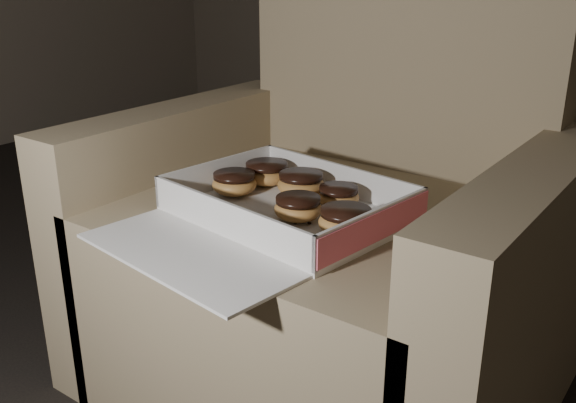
# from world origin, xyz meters

# --- Properties ---
(armchair) EXTENTS (0.83, 0.70, 0.87)m
(armchair) POSITION_xyz_m (0.15, 0.39, 0.27)
(armchair) COLOR #8F7B5B
(armchair) RESTS_ON floor
(bakery_box) EXTENTS (0.42, 0.47, 0.06)m
(bakery_box) POSITION_xyz_m (0.14, 0.20, 0.40)
(bakery_box) COLOR white
(bakery_box) RESTS_ON armchair
(donut_a) EXTENTS (0.07, 0.07, 0.04)m
(donut_a) POSITION_xyz_m (0.20, 0.32, 0.41)
(donut_a) COLOR #CB8646
(donut_a) RESTS_ON bakery_box
(donut_b) EXTENTS (0.08, 0.08, 0.04)m
(donut_b) POSITION_xyz_m (0.11, 0.32, 0.42)
(donut_b) COLOR #CB8646
(donut_b) RESTS_ON bakery_box
(donut_c) EXTENTS (0.08, 0.08, 0.04)m
(donut_c) POSITION_xyz_m (0.02, 0.34, 0.42)
(donut_c) COLOR #CB8646
(donut_c) RESTS_ON bakery_box
(donut_d) EXTENTS (0.08, 0.08, 0.04)m
(donut_d) POSITION_xyz_m (0.17, 0.23, 0.42)
(donut_d) COLOR #CB8646
(donut_d) RESTS_ON bakery_box
(donut_e) EXTENTS (0.08, 0.08, 0.04)m
(donut_e) POSITION_xyz_m (0.01, 0.26, 0.42)
(donut_e) COLOR #CB8646
(donut_e) RESTS_ON bakery_box
(donut_f) EXTENTS (0.08, 0.08, 0.04)m
(donut_f) POSITION_xyz_m (0.27, 0.22, 0.42)
(donut_f) COLOR #CB8646
(donut_f) RESTS_ON bakery_box
(crumb_a) EXTENTS (0.01, 0.01, 0.00)m
(crumb_a) POSITION_xyz_m (0.20, 0.22, 0.40)
(crumb_a) COLOR black
(crumb_a) RESTS_ON bakery_box
(crumb_b) EXTENTS (0.01, 0.01, 0.00)m
(crumb_b) POSITION_xyz_m (0.10, 0.13, 0.40)
(crumb_b) COLOR black
(crumb_b) RESTS_ON bakery_box
(crumb_c) EXTENTS (0.01, 0.01, 0.00)m
(crumb_c) POSITION_xyz_m (0.14, 0.20, 0.40)
(crumb_c) COLOR black
(crumb_c) RESTS_ON bakery_box
(crumb_d) EXTENTS (0.01, 0.01, 0.00)m
(crumb_d) POSITION_xyz_m (0.27, 0.11, 0.40)
(crumb_d) COLOR black
(crumb_d) RESTS_ON bakery_box
(crumb_e) EXTENTS (0.01, 0.01, 0.00)m
(crumb_e) POSITION_xyz_m (0.18, 0.21, 0.40)
(crumb_e) COLOR black
(crumb_e) RESTS_ON bakery_box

